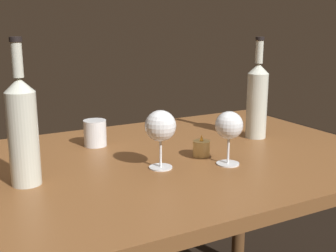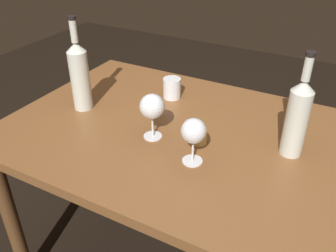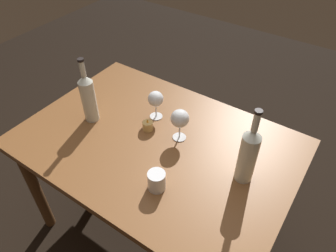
{
  "view_description": "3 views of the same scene",
  "coord_description": "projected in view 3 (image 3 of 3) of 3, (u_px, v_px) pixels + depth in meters",
  "views": [
    {
      "loc": [
        -0.62,
        -1.13,
        1.15
      ],
      "look_at": [
        -0.03,
        -0.04,
        0.85
      ],
      "focal_mm": 47.21,
      "sensor_mm": 36.0,
      "label": 1
    },
    {
      "loc": [
        0.48,
        -1.01,
        1.45
      ],
      "look_at": [
        -0.01,
        -0.1,
        0.81
      ],
      "focal_mm": 38.83,
      "sensor_mm": 36.0,
      "label": 2
    },
    {
      "loc": [
        -0.65,
        0.86,
        1.8
      ],
      "look_at": [
        -0.05,
        -0.02,
        0.85
      ],
      "focal_mm": 33.79,
      "sensor_mm": 36.0,
      "label": 3
    }
  ],
  "objects": [
    {
      "name": "ground_plane",
      "position": [
        159.0,
        224.0,
        2.01
      ],
      "size": [
        6.0,
        6.0,
        0.0
      ],
      "primitive_type": "plane",
      "color": "black"
    },
    {
      "name": "water_tumbler",
      "position": [
        157.0,
        181.0,
        1.28
      ],
      "size": [
        0.07,
        0.07,
        0.09
      ],
      "color": "white",
      "rests_on": "dining_table"
    },
    {
      "name": "votive_candle",
      "position": [
        148.0,
        126.0,
        1.56
      ],
      "size": [
        0.05,
        0.05,
        0.07
      ],
      "color": "#DBB266",
      "rests_on": "dining_table"
    },
    {
      "name": "dining_table",
      "position": [
        157.0,
        154.0,
        1.57
      ],
      "size": [
        1.3,
        0.9,
        0.74
      ],
      "color": "brown",
      "rests_on": "ground"
    },
    {
      "name": "wine_bottle_second",
      "position": [
        88.0,
        97.0,
        1.55
      ],
      "size": [
        0.07,
        0.07,
        0.35
      ],
      "color": "silver",
      "rests_on": "dining_table"
    },
    {
      "name": "wine_bottle",
      "position": [
        248.0,
        154.0,
        1.25
      ],
      "size": [
        0.07,
        0.07,
        0.37
      ],
      "color": "silver",
      "rests_on": "dining_table"
    },
    {
      "name": "wine_glass_left",
      "position": [
        156.0,
        100.0,
        1.58
      ],
      "size": [
        0.08,
        0.08,
        0.16
      ],
      "color": "white",
      "rests_on": "dining_table"
    },
    {
      "name": "wine_glass_right",
      "position": [
        180.0,
        119.0,
        1.45
      ],
      "size": [
        0.09,
        0.09,
        0.17
      ],
      "color": "white",
      "rests_on": "dining_table"
    }
  ]
}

